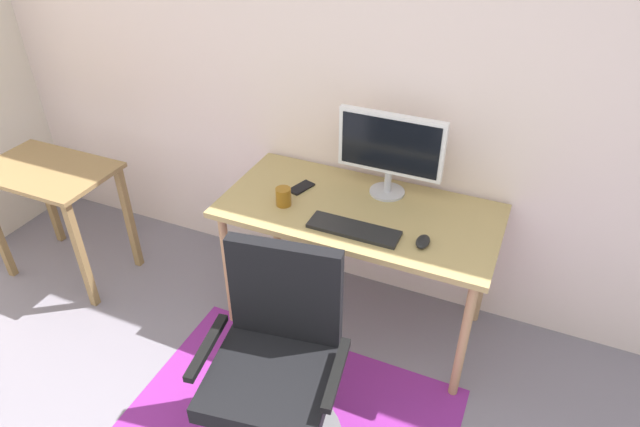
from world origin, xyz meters
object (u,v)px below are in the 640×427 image
object	(u,v)px
cell_phone	(301,188)
office_chair	(277,380)
side_table	(52,189)
computer_mouse	(423,242)
monitor	(390,148)
desk	(359,222)
coffee_cup	(283,197)
keyboard	(354,229)

from	to	relation	value
cell_phone	office_chair	world-z (taller)	office_chair
side_table	computer_mouse	bearing A→B (deg)	3.61
office_chair	cell_phone	bearing A→B (deg)	99.36
monitor	office_chair	xyz separation A→B (m)	(-0.13, -1.02, -0.63)
desk	monitor	distance (m)	0.40
cell_phone	office_chair	size ratio (longest dim) A/B	0.14
computer_mouse	monitor	bearing A→B (deg)	128.58
coffee_cup	office_chair	bearing A→B (deg)	-66.50
desk	keyboard	bearing A→B (deg)	-77.40
monitor	office_chair	distance (m)	1.20
keyboard	side_table	xyz separation A→B (m)	(-1.79, -0.11, -0.17)
cell_phone	side_table	bearing A→B (deg)	-147.60
coffee_cup	keyboard	bearing A→B (deg)	-9.87
computer_mouse	office_chair	bearing A→B (deg)	-121.44
computer_mouse	cell_phone	bearing A→B (deg)	162.87
monitor	office_chair	world-z (taller)	monitor
desk	side_table	world-z (taller)	desk
cell_phone	coffee_cup	bearing A→B (deg)	-76.45
cell_phone	side_table	world-z (taller)	cell_phone
side_table	coffee_cup	bearing A→B (deg)	7.18
coffee_cup	cell_phone	distance (m)	0.18
computer_mouse	keyboard	bearing A→B (deg)	-175.31
monitor	computer_mouse	bearing A→B (deg)	-51.42
monitor	coffee_cup	xyz separation A→B (m)	(-0.43, -0.31, -0.21)
keyboard	cell_phone	size ratio (longest dim) A/B	3.07
desk	cell_phone	bearing A→B (deg)	170.42
desk	keyboard	size ratio (longest dim) A/B	3.17
computer_mouse	cell_phone	size ratio (longest dim) A/B	0.74
keyboard	cell_phone	world-z (taller)	keyboard
computer_mouse	coffee_cup	bearing A→B (deg)	176.57
monitor	computer_mouse	xyz separation A→B (m)	(0.28, -0.35, -0.24)
computer_mouse	side_table	distance (m)	2.12
computer_mouse	coffee_cup	xyz separation A→B (m)	(-0.72, 0.04, 0.03)
monitor	cell_phone	size ratio (longest dim) A/B	3.77
computer_mouse	office_chair	world-z (taller)	office_chair
keyboard	coffee_cup	distance (m)	0.40
coffee_cup	cell_phone	xyz separation A→B (m)	(0.02, 0.17, -0.04)
desk	side_table	size ratio (longest dim) A/B	1.86
cell_phone	side_table	size ratio (longest dim) A/B	0.19
monitor	coffee_cup	world-z (taller)	monitor
office_chair	coffee_cup	bearing A→B (deg)	104.47
monitor	coffee_cup	distance (m)	0.57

